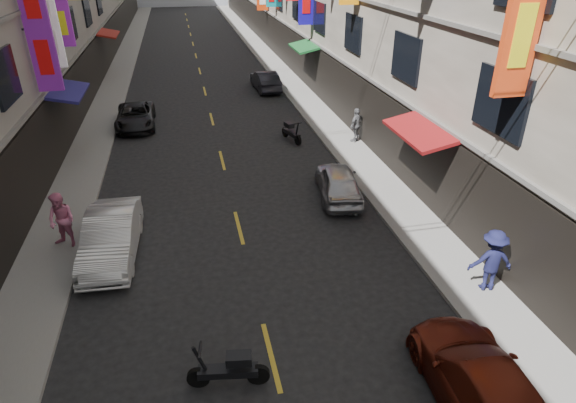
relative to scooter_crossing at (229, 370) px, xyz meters
name	(u,v)px	position (x,y,z in m)	size (l,w,h in m)	color
sidewalk_left	(119,74)	(-4.97, 30.61, -0.38)	(2.00, 90.00, 0.12)	slate
sidewalk_right	(276,67)	(7.03, 30.61, -0.38)	(2.00, 90.00, 0.12)	slate
street_awnings	(186,84)	(-0.23, 14.61, 2.56)	(13.99, 35.20, 0.41)	#165218
lane_markings	(202,80)	(1.03, 27.61, -0.44)	(0.12, 80.20, 0.01)	gold
scooter_crossing	(229,370)	(0.00, 0.00, 0.00)	(1.80, 0.58, 1.14)	black
scooter_far_right	(291,132)	(4.62, 14.38, 0.00)	(0.72, 1.76, 1.14)	black
car_left_mid	(111,236)	(-2.97, 5.78, 0.24)	(1.45, 4.16, 1.37)	silver
car_left_far	(136,116)	(-2.97, 18.17, 0.14)	(1.93, 4.20, 1.17)	black
car_right_near	(485,388)	(4.95, -1.80, 0.23)	(1.87, 4.61, 1.34)	#5B1B0F
car_right_mid	(338,182)	(5.03, 8.08, 0.19)	(1.48, 3.68, 1.25)	#B2B1B6
car_right_far	(265,81)	(5.03, 23.97, 0.20)	(1.35, 3.88, 1.28)	#25242C
pedestrian_lfar	(62,220)	(-4.45, 6.50, 0.59)	(0.88, 0.60, 1.81)	pink
pedestrian_rnear	(491,260)	(7.30, 1.71, 0.59)	(1.18, 0.61, 1.83)	#16183E
pedestrian_rfar	(356,125)	(7.59, 13.32, 0.50)	(0.97, 0.55, 1.65)	slate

